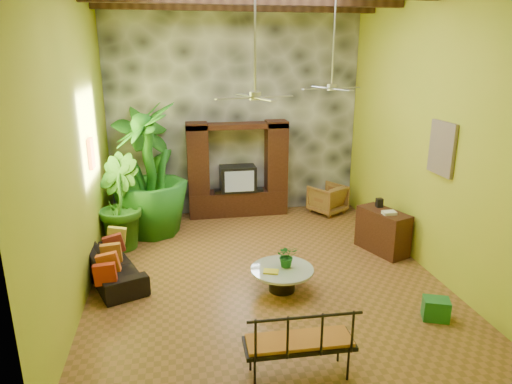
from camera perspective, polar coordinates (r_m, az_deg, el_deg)
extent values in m
plane|color=brown|center=(8.52, 0.76, -9.78)|extent=(7.00, 7.00, 0.00)
cube|color=#A6B92A|center=(11.14, -2.65, 10.07)|extent=(6.00, 0.02, 5.00)
cube|color=#A6B92A|center=(7.74, -21.65, 5.85)|extent=(0.02, 7.00, 5.00)
cube|color=#A6B92A|center=(8.80, 20.55, 7.17)|extent=(0.02, 7.00, 5.00)
cube|color=#313337|center=(11.09, -2.61, 10.04)|extent=(5.98, 0.10, 4.98)
cube|color=#351F11|center=(10.22, -2.11, 22.27)|extent=(5.95, 0.16, 0.22)
cube|color=black|center=(11.28, -2.26, -1.31)|extent=(2.40, 0.50, 0.60)
cube|color=black|center=(10.92, -7.27, 3.41)|extent=(0.50, 0.48, 2.00)
cube|color=black|center=(11.17, 2.53, 3.83)|extent=(0.50, 0.48, 2.00)
cube|color=black|center=(10.83, -2.37, 8.27)|extent=(2.40, 0.48, 0.12)
cube|color=black|center=(11.08, -2.28, 1.70)|extent=(0.85, 0.52, 0.62)
cube|color=#8C99A8|center=(10.82, -2.08, 1.33)|extent=(0.70, 0.02, 0.50)
cylinder|color=#A5A4A9|center=(7.18, -0.12, 19.09)|extent=(0.04, 0.04, 1.80)
cylinder|color=#A5A4A9|center=(7.21, -0.12, 11.92)|extent=(0.18, 0.18, 0.12)
cube|color=#A5A4A9|center=(7.37, 2.48, 11.86)|extent=(0.58, 0.26, 0.01)
cube|color=#A5A4A9|center=(7.53, -1.30, 11.98)|extent=(0.26, 0.58, 0.01)
cube|color=#A5A4A9|center=(7.06, -2.82, 11.63)|extent=(0.58, 0.26, 0.01)
cube|color=#A5A4A9|center=(6.89, 1.18, 11.51)|extent=(0.26, 0.58, 0.01)
cylinder|color=#A5A4A9|center=(9.19, 9.73, 18.39)|extent=(0.04, 0.04, 1.80)
cylinder|color=#A5A4A9|center=(9.21, 9.45, 12.80)|extent=(0.18, 0.18, 0.12)
cube|color=#A5A4A9|center=(9.42, 11.29, 12.67)|extent=(0.58, 0.26, 0.01)
cube|color=#A5A4A9|center=(9.51, 8.19, 12.86)|extent=(0.26, 0.58, 0.01)
cube|color=#A5A4A9|center=(9.02, 7.50, 12.67)|extent=(0.58, 0.26, 0.01)
cube|color=#A5A4A9|center=(8.92, 10.77, 12.47)|extent=(0.26, 0.58, 0.01)
cube|color=orange|center=(8.77, -19.91, 4.55)|extent=(0.06, 0.32, 0.55)
cube|color=#295597|center=(8.31, 22.23, 5.06)|extent=(0.06, 0.70, 0.90)
imported|color=black|center=(8.48, -17.49, -8.71)|extent=(1.36, 2.00, 0.54)
imported|color=brown|center=(11.51, 8.93, -0.84)|extent=(1.05, 1.06, 0.71)
imported|color=#21651A|center=(10.85, -13.58, 3.31)|extent=(1.73, 1.62, 2.72)
imported|color=#2B6A1C|center=(9.58, -16.86, -1.24)|extent=(1.21, 1.31, 1.92)
imported|color=#1F681B|center=(10.03, -13.23, 2.68)|extent=(1.88, 1.88, 2.87)
cylinder|color=black|center=(7.81, 3.26, -10.96)|extent=(0.45, 0.45, 0.36)
cylinder|color=silver|center=(7.72, 3.29, -9.65)|extent=(1.05, 1.05, 0.04)
imported|color=#17591B|center=(7.70, 3.89, -7.96)|extent=(0.36, 0.32, 0.39)
cube|color=yellow|center=(7.57, 1.88, -9.91)|extent=(0.29, 0.24, 0.03)
cube|color=black|center=(5.87, 5.40, -18.36)|extent=(1.36, 0.48, 0.05)
cube|color=#AB6223|center=(5.84, 5.41, -18.03)|extent=(1.29, 0.43, 0.06)
cube|color=black|center=(5.52, 6.18, -17.49)|extent=(1.35, 0.07, 0.54)
cube|color=#321910|center=(9.48, 15.56, -4.74)|extent=(0.83, 1.17, 0.86)
cube|color=#1C6B35|center=(7.55, 21.56, -13.44)|extent=(0.45, 0.40, 0.33)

